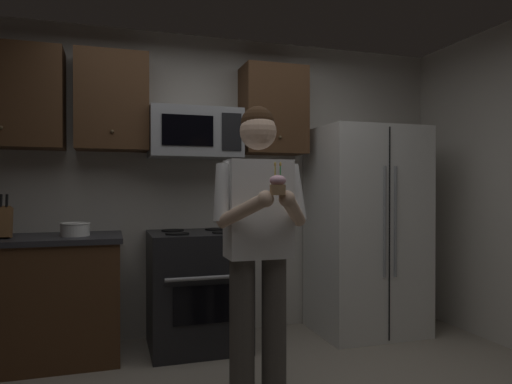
% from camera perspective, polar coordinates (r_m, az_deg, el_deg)
% --- Properties ---
extents(wall_back, '(4.40, 0.10, 2.60)m').
position_cam_1_polar(wall_back, '(4.14, -6.11, 0.88)').
color(wall_back, beige).
rests_on(wall_back, ground).
extents(oven_range, '(0.76, 0.70, 0.93)m').
position_cam_1_polar(oven_range, '(3.81, -7.18, -11.79)').
color(oven_range, black).
rests_on(oven_range, ground).
extents(microwave, '(0.74, 0.41, 0.40)m').
position_cam_1_polar(microwave, '(3.87, -7.52, 7.14)').
color(microwave, '#9EA0A5').
extents(refrigerator, '(0.90, 0.75, 1.80)m').
position_cam_1_polar(refrigerator, '(4.24, 13.37, -4.56)').
color(refrigerator, white).
rests_on(refrigerator, ground).
extents(cabinet_row_upper, '(2.78, 0.36, 0.76)m').
position_cam_1_polar(cabinet_row_upper, '(3.90, -16.16, 10.49)').
color(cabinet_row_upper, '#4C301C').
extents(counter_left, '(1.44, 0.66, 0.92)m').
position_cam_1_polar(counter_left, '(3.83, -27.20, -11.79)').
color(counter_left, '#4C301C').
rests_on(counter_left, ground).
extents(bowl_large_white, '(0.21, 0.21, 0.10)m').
position_cam_1_polar(bowl_large_white, '(3.67, -21.35, -4.25)').
color(bowl_large_white, white).
rests_on(bowl_large_white, counter_left).
extents(person, '(0.60, 0.48, 1.76)m').
position_cam_1_polar(person, '(2.76, 0.33, -5.30)').
color(person, '#4C4742').
rests_on(person, ground).
extents(cupcake, '(0.09, 0.09, 0.17)m').
position_cam_1_polar(cupcake, '(2.43, 2.69, 0.92)').
color(cupcake, '#A87F56').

